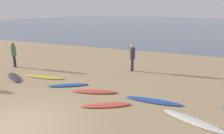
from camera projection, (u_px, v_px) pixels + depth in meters
ground_plane at (123, 66)px, 16.64m from camera, size 120.00×120.00×0.20m
ocean_water at (193, 23)px, 65.72m from camera, size 140.00×100.00×0.01m
surfboard_1 at (14, 77)px, 13.30m from camera, size 2.27×1.69×0.10m
surfboard_2 at (44, 77)px, 13.39m from camera, size 2.68×0.90×0.08m
surfboard_3 at (68, 85)px, 11.95m from camera, size 2.07×1.60×0.07m
surfboard_4 at (94, 91)px, 11.01m from camera, size 2.29×1.25×0.09m
surfboard_5 at (106, 105)px, 9.46m from camera, size 2.12×1.56×0.08m
surfboard_6 at (153, 101)px, 9.90m from camera, size 2.57×0.63×0.07m
surfboard_7 at (193, 121)px, 8.14m from camera, size 2.51×1.47×0.08m
person_1 at (132, 55)px, 14.56m from camera, size 0.36×0.36×1.81m
person_3 at (14, 53)px, 15.59m from camera, size 0.35×0.35×1.74m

